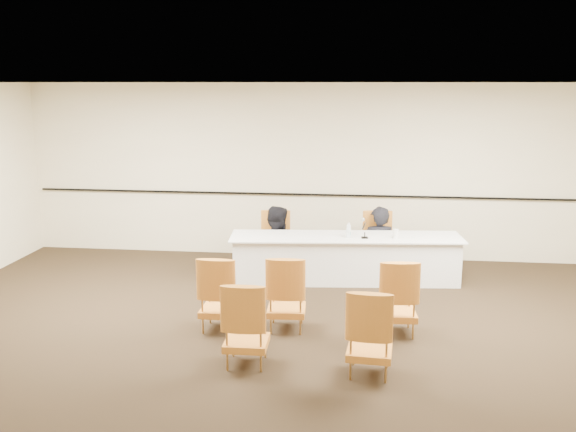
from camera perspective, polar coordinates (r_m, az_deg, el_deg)
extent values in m
plane|color=black|center=(7.60, -0.56, -11.49)|extent=(10.00, 10.00, 0.00)
plane|color=silver|center=(6.98, -0.61, 11.76)|extent=(10.00, 10.00, 0.00)
cube|color=beige|center=(11.06, 2.12, 4.00)|extent=(10.00, 0.04, 3.00)
cube|color=black|center=(11.08, 2.09, 1.92)|extent=(9.80, 0.04, 0.03)
imported|color=black|center=(10.48, 8.00, -3.44)|extent=(0.65, 0.50, 1.60)
imported|color=black|center=(10.43, -1.14, -3.49)|extent=(0.82, 0.65, 1.62)
cube|color=white|center=(9.84, 7.04, -1.78)|extent=(0.33, 0.27, 0.00)
cylinder|color=silver|center=(9.71, 5.36, -1.64)|extent=(0.08, 0.08, 0.10)
cylinder|color=white|center=(9.76, 9.57, -1.58)|extent=(0.10, 0.10, 0.14)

